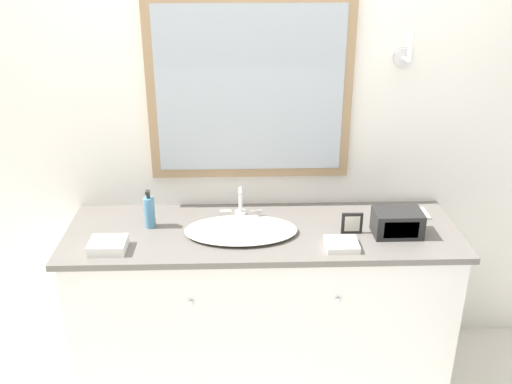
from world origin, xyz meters
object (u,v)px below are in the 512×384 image
Objects in this scene: soap_bottle at (149,212)px; appliance_box at (397,223)px; picture_frame at (352,223)px; sink_basin at (241,229)px.

appliance_box is at bearing -5.72° from soap_bottle.
picture_frame is (-0.21, 0.02, -0.01)m from appliance_box.
appliance_box is at bearing -3.16° from sink_basin.
appliance_box is (0.73, -0.04, 0.04)m from sink_basin.
appliance_box is (1.17, -0.12, -0.02)m from soap_bottle.
sink_basin is 2.40× the size of appliance_box.
picture_frame is at bearing 175.09° from appliance_box.
soap_bottle is 1.84× the size of picture_frame.
picture_frame is at bearing -2.46° from sink_basin.
soap_bottle is at bearing 174.28° from appliance_box.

